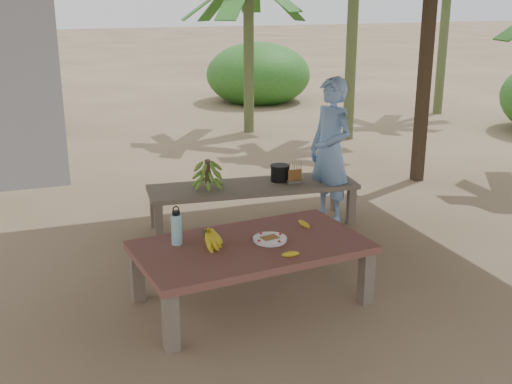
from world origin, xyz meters
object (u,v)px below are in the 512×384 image
object	(u,v)px
work_table	(251,251)
cooking_pot	(280,173)
ripe_banana_bunch	(205,238)
bench	(253,190)
water_flask	(177,228)
woman	(330,151)
plate	(270,239)

from	to	relation	value
work_table	cooking_pot	distance (m)	1.95
work_table	ripe_banana_bunch	bearing A→B (deg)	165.32
bench	water_flask	world-z (taller)	water_flask
woman	plate	bearing A→B (deg)	-53.47
work_table	woman	size ratio (longest dim) A/B	1.21
cooking_pot	woman	distance (m)	0.59
ripe_banana_bunch	water_flask	bearing A→B (deg)	143.72
water_flask	cooking_pot	size ratio (longest dim) A/B	1.59
work_table	plate	xyz separation A→B (m)	(0.16, -0.01, 0.08)
plate	water_flask	distance (m)	0.74
ripe_banana_bunch	woman	size ratio (longest dim) A/B	0.16
plate	cooking_pot	xyz separation A→B (m)	(0.77, 1.71, 0.02)
cooking_pot	woman	bearing A→B (deg)	-22.70
water_flask	woman	bearing A→B (deg)	33.52
ripe_banana_bunch	plate	distance (m)	0.52
work_table	woman	xyz separation A→B (m)	(1.42, 1.50, 0.35)
cooking_pot	woman	world-z (taller)	woman
woman	ripe_banana_bunch	bearing A→B (deg)	-64.39
bench	woman	size ratio (longest dim) A/B	1.43
work_table	water_flask	bearing A→B (deg)	154.53
ripe_banana_bunch	plate	bearing A→B (deg)	-6.64
ripe_banana_bunch	woman	distance (m)	2.30
bench	plate	bearing A→B (deg)	-100.13
water_flask	woman	size ratio (longest dim) A/B	0.20
woman	bench	bearing A→B (deg)	-115.08
ripe_banana_bunch	cooking_pot	distance (m)	2.10
work_table	cooking_pot	world-z (taller)	cooking_pot
bench	woman	distance (m)	0.91
work_table	ripe_banana_bunch	distance (m)	0.39
ripe_banana_bunch	woman	xyz separation A→B (m)	(1.78, 1.45, 0.21)
bench	water_flask	xyz separation A→B (m)	(-1.16, -1.47, 0.24)
ripe_banana_bunch	plate	xyz separation A→B (m)	(0.52, -0.06, -0.06)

